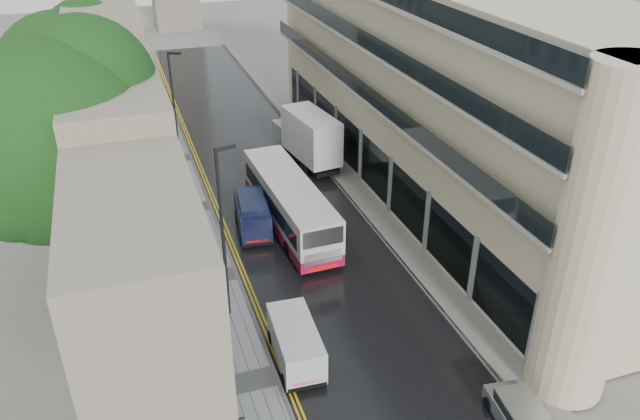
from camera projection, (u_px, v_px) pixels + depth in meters
road at (277, 196)px, 42.33m from camera, size 9.00×85.00×0.02m
left_sidewalk at (190, 209)px, 40.65m from camera, size 2.70×85.00×0.12m
right_sidewalk at (351, 184)px, 43.82m from camera, size 1.80×85.00×0.12m
old_shop_row at (117, 116)px, 38.88m from camera, size 4.50×56.00×12.00m
modern_block at (431, 88)px, 40.63m from camera, size 8.00×40.00×14.00m
tree_near at (56, 174)px, 29.25m from camera, size 10.56×10.56×13.89m
tree_far at (70, 102)px, 40.49m from camera, size 9.24×9.24×12.46m
cream_bus at (288, 233)px, 35.03m from camera, size 3.04×11.44×3.09m
white_lorry at (304, 148)px, 44.42m from camera, size 3.39×8.03×4.09m
white_van at (285, 369)px, 26.30m from camera, size 2.02×4.28×1.90m
navy_van at (241, 227)px, 36.35m from camera, size 2.32×4.73×2.33m
pedestrian at (186, 204)px, 39.11m from camera, size 0.75×0.57×1.84m
lamp_post_near at (223, 237)px, 28.90m from camera, size 1.02×0.44×8.83m
lamp_post_far at (175, 113)px, 44.04m from camera, size 0.97×0.60×8.59m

